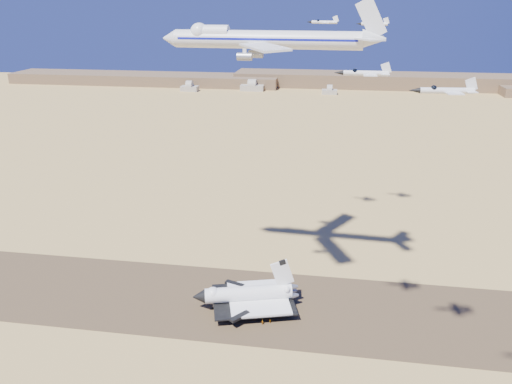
# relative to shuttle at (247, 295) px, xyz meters

# --- Properties ---
(ground) EXTENTS (1200.00, 1200.00, 0.00)m
(ground) POSITION_rel_shuttle_xyz_m (-17.09, 2.15, -5.29)
(ground) COLOR tan
(ground) RESTS_ON ground
(runway) EXTENTS (600.00, 50.00, 0.06)m
(runway) POSITION_rel_shuttle_xyz_m (-17.09, 2.15, -5.26)
(runway) COLOR brown
(runway) RESTS_ON ground
(ridgeline) EXTENTS (960.00, 90.00, 18.00)m
(ridgeline) POSITION_rel_shuttle_xyz_m (48.22, 529.46, 2.34)
(ridgeline) COLOR brown
(ridgeline) RESTS_ON ground
(hangars) EXTENTS (200.50, 29.50, 30.00)m
(hangars) POSITION_rel_shuttle_xyz_m (-81.09, 480.59, -0.46)
(hangars) COLOR #A7A294
(hangars) RESTS_ON ground
(shuttle) EXTENTS (40.27, 31.45, 19.68)m
(shuttle) POSITION_rel_shuttle_xyz_m (0.00, 0.00, 0.00)
(shuttle) COLOR white
(shuttle) RESTS_ON runway
(carrier_747) EXTENTS (75.83, 58.81, 18.91)m
(carrier_747) POSITION_rel_shuttle_xyz_m (2.49, 13.56, 91.77)
(carrier_747) COLOR white
(crew_a) EXTENTS (0.64, 0.76, 1.78)m
(crew_a) POSITION_rel_shuttle_xyz_m (9.84, -8.84, -4.34)
(crew_a) COLOR #C66C0B
(crew_a) RESTS_ON runway
(crew_b) EXTENTS (0.90, 0.87, 1.63)m
(crew_b) POSITION_rel_shuttle_xyz_m (3.98, -7.30, -4.41)
(crew_b) COLOR #C66C0B
(crew_b) RESTS_ON runway
(crew_c) EXTENTS (1.18, 1.16, 1.87)m
(crew_c) POSITION_rel_shuttle_xyz_m (7.18, -10.15, -4.29)
(crew_c) COLOR #C66C0B
(crew_c) RESTS_ON runway
(chase_jet_a) EXTENTS (14.45, 7.60, 3.60)m
(chase_jet_a) POSITION_rel_shuttle_xyz_m (35.59, -26.54, 86.57)
(chase_jet_a) COLOR white
(chase_jet_b) EXTENTS (15.25, 8.33, 3.80)m
(chase_jet_b) POSITION_rel_shuttle_xyz_m (52.97, -40.78, 84.90)
(chase_jet_b) COLOR white
(chase_jet_e) EXTENTS (13.65, 7.67, 3.43)m
(chase_jet_e) POSITION_rel_shuttle_xyz_m (22.29, 63.48, 95.62)
(chase_jet_e) COLOR white
(chase_jet_f) EXTENTS (14.18, 7.96, 3.56)m
(chase_jet_f) POSITION_rel_shuttle_xyz_m (43.63, 73.89, 94.63)
(chase_jet_f) COLOR white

